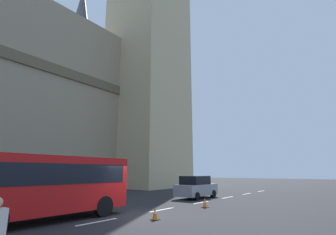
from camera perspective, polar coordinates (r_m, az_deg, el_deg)
ground_plane at (r=14.04m, az=-7.78°, el=-21.07°), size 160.00×160.00×0.00m
lane_centre_marking at (r=15.76m, az=-1.42°, el=-20.16°), size 39.00×0.16×0.01m
sedan_lead at (r=22.37m, az=6.45°, el=-15.39°), size 4.40×1.86×1.85m
traffic_cone_west at (r=12.58m, az=-2.96°, el=-20.90°), size 0.36×0.36×0.58m
traffic_cone_middle at (r=16.84m, az=8.34°, el=-18.58°), size 0.36×0.36×0.58m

